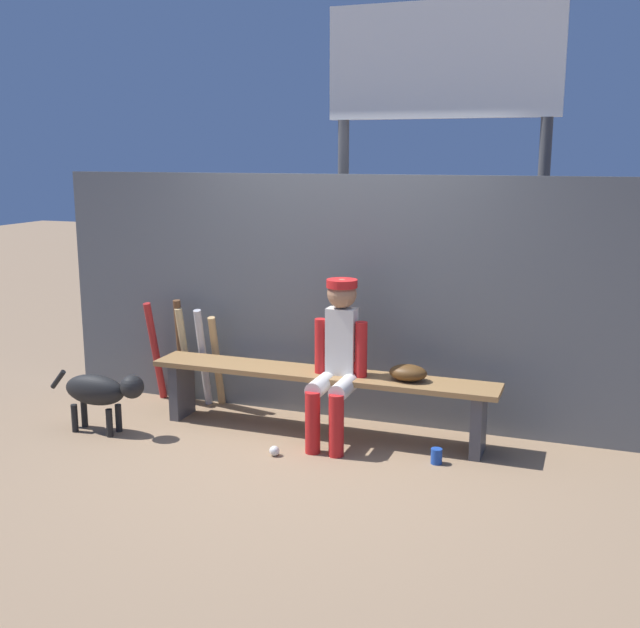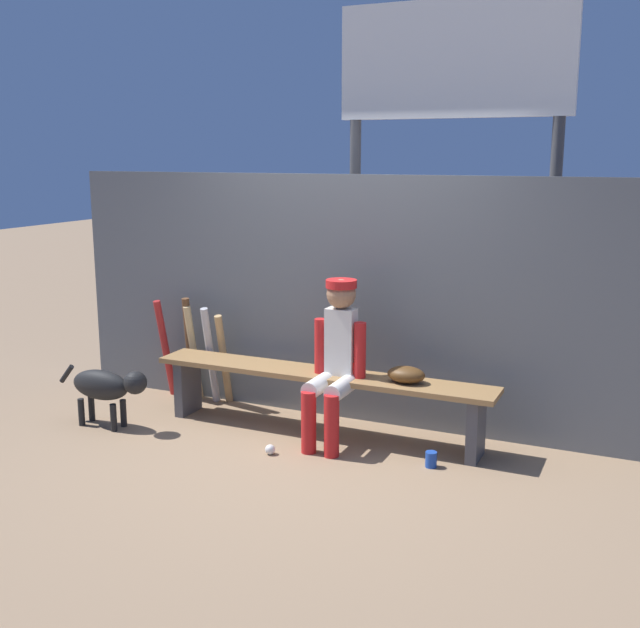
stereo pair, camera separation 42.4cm
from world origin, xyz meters
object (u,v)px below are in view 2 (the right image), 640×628
Objects in this scene: bat_wood_dark at (190,349)px; dugout_bench at (320,385)px; cup_on_bench at (357,369)px; dog at (106,386)px; player_seated at (335,356)px; scoreboard at (459,103)px; baseball at (270,449)px; bat_wood_natural at (194,352)px; cup_on_ground at (431,459)px; bat_aluminum_red at (165,348)px; bat_wood_tan at (224,359)px; baseball_glove at (406,375)px; bat_aluminum_silver at (210,356)px.

dugout_bench is at bearing -12.92° from bat_wood_dark.
cup_on_bench is 0.13× the size of dog.
scoreboard is at bearing 72.98° from player_seated.
baseball is 0.67× the size of cup_on_bench.
player_seated is 1.85m from dog.
bat_wood_natural is 7.74× the size of cup_on_ground.
bat_aluminum_red reaches higher than baseball.
dog is (-0.55, -0.87, -0.07)m from bat_wood_tan.
baseball_glove is 0.32× the size of bat_aluminum_silver.
dugout_bench is at bearing -114.36° from scoreboard.
bat_wood_natural is at bearing -151.50° from scoreboard.
dog is at bearing -122.04° from bat_wood_tan.
player_seated reaches higher than dog.
bat_wood_natural is at bearing 165.34° from bat_aluminum_silver.
bat_aluminum_red reaches higher than bat_aluminum_silver.
bat_aluminum_silver is (-1.33, 0.39, -0.24)m from player_seated.
bat_wood_dark is (-0.34, -0.00, 0.06)m from bat_wood_tan.
dugout_bench is 0.66m from baseball.
player_seated reaches higher than cup_on_bench.
scoreboard is (0.64, 1.42, 2.15)m from dugout_bench.
player_seated reaches higher than bat_wood_natural.
baseball is 1.15m from cup_on_ground.
bat_aluminum_red reaches higher than bat_wood_tan.
dugout_bench is at bearing -16.95° from bat_wood_tan.
cup_on_bench reaches higher than dog.
cup_on_ground is at bearing -14.05° from bat_wood_dark.
dugout_bench is 1.69m from dog.
player_seated is 1.62m from bat_wood_natural.
bat_wood_dark is at bearing 145.55° from baseball.
bat_wood_dark is at bearing -151.73° from scoreboard.
bat_aluminum_red is 3.30m from scoreboard.
cup_on_ground is (2.02, -0.59, -0.35)m from bat_wood_tan.
dog is at bearing -103.00° from bat_wood_dark.
bat_aluminum_red is 1.05× the size of dog.
scoreboard is (0.34, 1.42, 1.99)m from cup_on_bench.
dugout_bench is at bearing -13.30° from bat_aluminum_silver.
baseball_glove is 0.33× the size of bat_wood_natural.
bat_wood_tan reaches higher than dugout_bench.
player_seated is at bearing -15.51° from bat_wood_dark.
bat_aluminum_red is at bearing -153.87° from scoreboard.
bat_aluminum_red is 8.07× the size of cup_on_ground.
bat_wood_natural reaches higher than baseball_glove.
scoreboard reaches higher than baseball_glove.
cup_on_ground is at bearing 12.99° from baseball.
dugout_bench is at bearing 164.34° from cup_on_ground.
bat_aluminum_red reaches higher than bat_wood_natural.
scoreboard is at bearing 100.97° from cup_on_ground.
dugout_bench is at bearing 146.29° from player_seated.
bat_aluminum_silver is 11.77× the size of baseball.
bat_wood_dark reaches higher than baseball.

